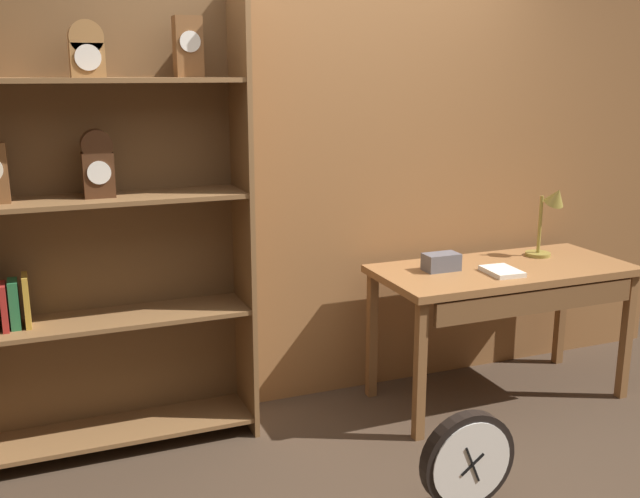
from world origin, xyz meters
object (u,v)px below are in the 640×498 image
(workbench, at_px, (505,283))
(desk_lamp, at_px, (551,213))
(toolbox_small, at_px, (441,262))
(round_clock_large, at_px, (468,464))
(open_repair_manual, at_px, (502,271))
(bookshelf, at_px, (91,225))

(workbench, height_order, desk_lamp, desk_lamp)
(toolbox_small, distance_m, round_clock_large, 1.22)
(open_repair_manual, bearing_deg, workbench, 47.70)
(toolbox_small, bearing_deg, open_repair_manual, -33.51)
(bookshelf, height_order, desk_lamp, bookshelf)
(open_repair_manual, relative_size, round_clock_large, 0.48)
(workbench, relative_size, toolbox_small, 7.43)
(toolbox_small, bearing_deg, bookshelf, 173.80)
(toolbox_small, distance_m, open_repair_manual, 0.32)
(bookshelf, distance_m, toolbox_small, 1.81)
(toolbox_small, relative_size, round_clock_large, 0.41)
(desk_lamp, distance_m, toolbox_small, 0.76)
(workbench, height_order, open_repair_manual, open_repair_manual)
(bookshelf, distance_m, desk_lamp, 2.51)
(toolbox_small, height_order, open_repair_manual, toolbox_small)
(open_repair_manual, bearing_deg, toolbox_small, 149.96)
(bookshelf, xyz_separation_m, round_clock_large, (1.33, -1.17, -0.88))
(desk_lamp, bearing_deg, workbench, -161.94)
(bookshelf, bearing_deg, desk_lamp, -3.62)
(open_repair_manual, bearing_deg, desk_lamp, 27.90)
(round_clock_large, bearing_deg, open_repair_manual, 48.90)
(workbench, bearing_deg, round_clock_large, -131.60)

